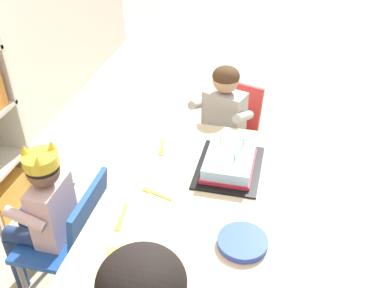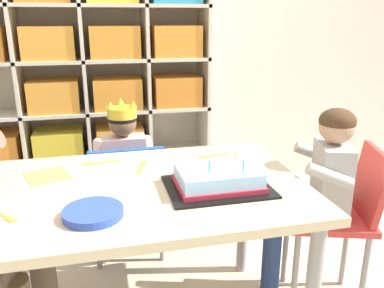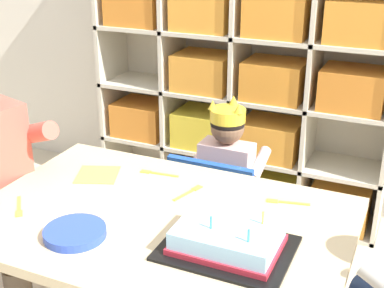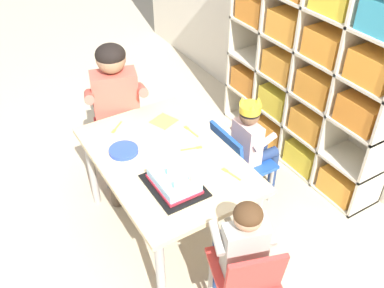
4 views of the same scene
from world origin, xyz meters
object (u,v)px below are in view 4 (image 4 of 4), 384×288
object	(u,v)px
child_with_crown	(252,138)
fork_near_cake_tray	(190,131)
classroom_chair_adult_side	(118,123)
fork_scattered_mid_table	(116,128)
birthday_cake_on_tray	(174,182)
fork_beside_plate_stack	(230,173)
paper_plate_stack	(124,151)
guest_at_table_side	(241,243)
adult_helper_seated	(117,105)
fork_near_child_seat	(193,148)
activity_table	(166,166)
classroom_chair_guest_side	(246,276)
classroom_chair_blue	(238,159)

from	to	relation	value
child_with_crown	fork_near_cake_tray	distance (m)	0.44
classroom_chair_adult_side	fork_scattered_mid_table	distance (m)	0.37
birthday_cake_on_tray	fork_scattered_mid_table	bearing A→B (deg)	-175.59
classroom_chair_adult_side	fork_beside_plate_stack	size ratio (longest dim) A/B	5.23
child_with_crown	classroom_chair_adult_side	size ratio (longest dim) A/B	1.14
paper_plate_stack	fork_near_cake_tray	bearing A→B (deg)	87.19
fork_beside_plate_stack	fork_near_cake_tray	bearing A→B (deg)	165.42
guest_at_table_side	fork_scattered_mid_table	size ratio (longest dim) A/B	7.92
classroom_chair_adult_side	adult_helper_seated	size ratio (longest dim) A/B	0.65
child_with_crown	birthday_cake_on_tray	bearing A→B (deg)	109.82
fork_scattered_mid_table	fork_near_child_seat	bearing A→B (deg)	-95.16
activity_table	classroom_chair_adult_side	bearing A→B (deg)	-179.47
classroom_chair_guest_side	paper_plate_stack	xyz separation A→B (m)	(-0.95, -0.20, 0.21)
birthday_cake_on_tray	fork_near_child_seat	distance (m)	0.34
fork_near_cake_tray	classroom_chair_adult_side	bearing A→B (deg)	-160.55
guest_at_table_side	child_with_crown	bearing A→B (deg)	-113.31
adult_helper_seated	paper_plate_stack	xyz separation A→B (m)	(0.44, -0.15, -0.03)
child_with_crown	fork_beside_plate_stack	distance (m)	0.56
classroom_chair_adult_side	fork_near_child_seat	bearing A→B (deg)	-59.16
classroom_chair_guest_side	fork_beside_plate_stack	bearing A→B (deg)	-97.79
activity_table	child_with_crown	distance (m)	0.66
classroom_chair_adult_side	paper_plate_stack	bearing A→B (deg)	-91.89
fork_near_cake_tray	activity_table	bearing A→B (deg)	-66.11
activity_table	birthday_cake_on_tray	size ratio (longest dim) A/B	3.23
classroom_chair_guest_side	paper_plate_stack	bearing A→B (deg)	-60.31
activity_table	child_with_crown	size ratio (longest dim) A/B	1.38
birthday_cake_on_tray	fork_near_cake_tray	distance (m)	0.51
classroom_chair_blue	fork_near_child_seat	distance (m)	0.46
birthday_cake_on_tray	fork_near_cake_tray	bearing A→B (deg)	139.05
classroom_chair_adult_side	birthday_cake_on_tray	world-z (taller)	birthday_cake_on_tray
fork_scattered_mid_table	adult_helper_seated	bearing A→B (deg)	23.72
fork_near_cake_tray	fork_beside_plate_stack	xyz separation A→B (m)	(0.46, -0.02, 0.00)
adult_helper_seated	paper_plate_stack	distance (m)	0.46
guest_at_table_side	paper_plate_stack	xyz separation A→B (m)	(-0.85, -0.23, 0.09)
adult_helper_seated	birthday_cake_on_tray	world-z (taller)	adult_helper_seated
activity_table	classroom_chair_blue	xyz separation A→B (m)	(-0.02, 0.55, -0.19)
classroom_chair_blue	classroom_chair_adult_side	world-z (taller)	classroom_chair_adult_side
child_with_crown	classroom_chair_adult_side	bearing A→B (deg)	44.47
classroom_chair_guest_side	birthday_cake_on_tray	bearing A→B (deg)	-63.05
classroom_chair_blue	fork_beside_plate_stack	distance (m)	0.53
adult_helper_seated	paper_plate_stack	bearing A→B (deg)	-92.35
classroom_chair_guest_side	guest_at_table_side	bearing A→B (deg)	-90.00
birthday_cake_on_tray	fork_near_cake_tray	world-z (taller)	birthday_cake_on_tray
activity_table	paper_plate_stack	xyz separation A→B (m)	(-0.16, -0.19, 0.09)
adult_helper_seated	fork_near_cake_tray	size ratio (longest dim) A/B	7.64
child_with_crown	birthday_cake_on_tray	size ratio (longest dim) A/B	2.34
classroom_chair_blue	fork_scattered_mid_table	xyz separation A→B (m)	(-0.39, -0.68, 0.27)
fork_near_child_seat	child_with_crown	bearing A→B (deg)	-158.69
birthday_cake_on_tray	paper_plate_stack	bearing A→B (deg)	-164.73
classroom_chair_adult_side	fork_scattered_mid_table	xyz separation A→B (m)	(0.29, -0.12, 0.18)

